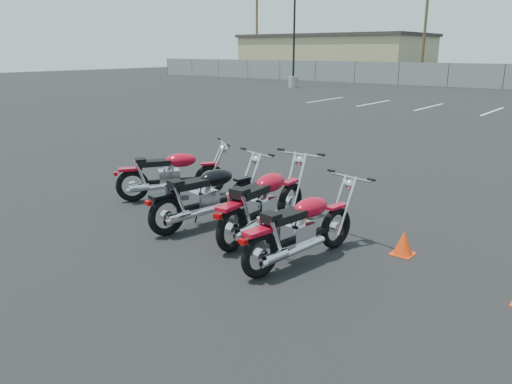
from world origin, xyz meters
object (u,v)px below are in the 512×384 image
Objects in this scene: motorcycle_front_red at (171,174)px; motorcycle_third_red at (301,228)px; motorcycle_second_black at (207,195)px; motorcycle_rear_red at (264,203)px.

motorcycle_front_red is 0.94× the size of motorcycle_third_red.
motorcycle_front_red is at bearing 164.73° from motorcycle_third_red.
motorcycle_second_black is (1.60, -0.68, 0.01)m from motorcycle_front_red.
motorcycle_rear_red reaches higher than motorcycle_second_black.
motorcycle_rear_red reaches higher than motorcycle_front_red.
motorcycle_third_red is (2.03, -0.31, -0.02)m from motorcycle_second_black.
motorcycle_rear_red is (2.61, -0.48, 0.04)m from motorcycle_front_red.
motorcycle_third_red is at bearing -15.27° from motorcycle_front_red.
motorcycle_third_red is 1.14m from motorcycle_rear_red.
motorcycle_third_red is 0.92× the size of motorcycle_rear_red.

